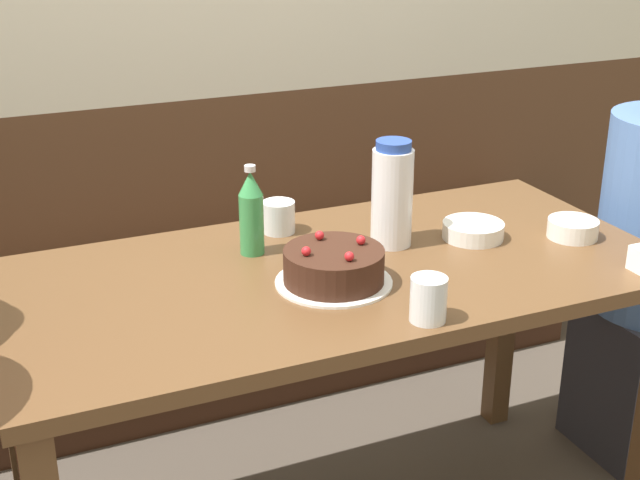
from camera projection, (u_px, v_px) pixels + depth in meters
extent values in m
cube|color=brown|center=(204.00, 233.00, 2.97)|extent=(4.80, 0.04, 0.92)
cube|color=#381E11|center=(228.00, 325.00, 2.88)|extent=(2.40, 0.38, 0.44)
cube|color=brown|center=(335.00, 275.00, 1.97)|extent=(1.48, 0.72, 0.03)
cube|color=brown|center=(18.00, 418.00, 2.12)|extent=(0.06, 0.06, 0.72)
cube|color=brown|center=(503.00, 314.00, 2.64)|extent=(0.06, 0.06, 0.72)
cylinder|color=white|center=(334.00, 282.00, 1.89)|extent=(0.25, 0.25, 0.01)
cylinder|color=#381E14|center=(334.00, 266.00, 1.88)|extent=(0.21, 0.21, 0.07)
sphere|color=red|center=(361.00, 240.00, 1.89)|extent=(0.02, 0.02, 0.02)
sphere|color=red|center=(320.00, 235.00, 1.91)|extent=(0.02, 0.02, 0.02)
sphere|color=red|center=(306.00, 251.00, 1.83)|extent=(0.02, 0.02, 0.02)
sphere|color=red|center=(349.00, 256.00, 1.81)|extent=(0.02, 0.02, 0.02)
cylinder|color=white|center=(392.00, 198.00, 2.05)|extent=(0.10, 0.10, 0.23)
cylinder|color=#28479E|center=(394.00, 145.00, 2.01)|extent=(0.08, 0.08, 0.02)
cylinder|color=#388E4C|center=(252.00, 224.00, 2.02)|extent=(0.06, 0.06, 0.14)
cone|color=#388E4C|center=(250.00, 183.00, 1.98)|extent=(0.06, 0.06, 0.06)
cylinder|color=silver|center=(250.00, 168.00, 1.97)|extent=(0.03, 0.03, 0.01)
cylinder|color=white|center=(573.00, 228.00, 2.13)|extent=(0.12, 0.12, 0.04)
cylinder|color=white|center=(473.00, 230.00, 2.12)|extent=(0.15, 0.15, 0.04)
cylinder|color=silver|center=(428.00, 299.00, 1.72)|extent=(0.07, 0.07, 0.09)
cylinder|color=silver|center=(279.00, 217.00, 2.15)|extent=(0.08, 0.08, 0.08)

